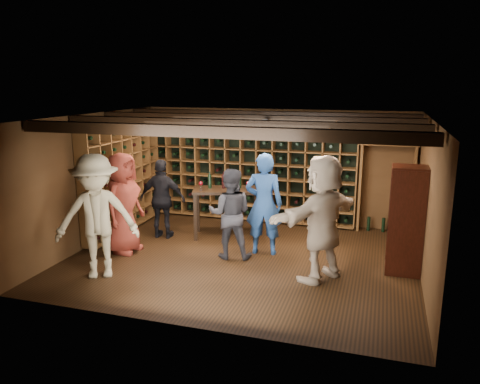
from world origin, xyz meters
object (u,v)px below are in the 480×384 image
(display_cabinet, at_px, (406,222))
(guest_woman_black, at_px, (163,199))
(guest_beige, at_px, (322,218))
(guest_red_floral, at_px, (123,203))
(guest_khaki, at_px, (97,217))
(tasting_table, at_px, (226,195))
(man_grey_suit, at_px, (230,214))
(man_blue_shirt, at_px, (264,204))

(display_cabinet, xyz_separation_m, guest_woman_black, (-4.56, 0.45, -0.06))
(guest_beige, bearing_deg, guest_woman_black, -75.22)
(guest_red_floral, bearing_deg, guest_khaki, -165.64)
(guest_red_floral, xyz_separation_m, guest_woman_black, (0.32, 0.94, -0.13))
(guest_woman_black, xyz_separation_m, tasting_table, (1.18, 0.45, 0.06))
(man_grey_suit, relative_size, guest_beige, 0.80)
(man_grey_suit, xyz_separation_m, tasting_table, (-0.45, 1.09, 0.05))
(display_cabinet, distance_m, guest_red_floral, 4.91)
(man_blue_shirt, relative_size, guest_beige, 0.93)
(display_cabinet, xyz_separation_m, tasting_table, (-3.38, 0.90, 0.01))
(tasting_table, bearing_deg, display_cabinet, -32.06)
(man_grey_suit, distance_m, guest_red_floral, 1.97)
(man_grey_suit, xyz_separation_m, guest_beige, (1.67, -0.48, 0.20))
(display_cabinet, distance_m, guest_woman_black, 4.59)
(display_cabinet, distance_m, tasting_table, 3.50)
(guest_khaki, height_order, guest_beige, guest_beige)
(guest_beige, bearing_deg, man_blue_shirt, -92.79)
(tasting_table, bearing_deg, guest_khaki, -134.83)
(man_blue_shirt, distance_m, tasting_table, 1.21)
(guest_red_floral, distance_m, guest_woman_black, 1.00)
(man_blue_shirt, relative_size, tasting_table, 1.29)
(display_cabinet, height_order, tasting_table, display_cabinet)
(guest_red_floral, relative_size, guest_woman_black, 1.16)
(man_grey_suit, height_order, tasting_table, man_grey_suit)
(tasting_table, bearing_deg, guest_red_floral, -154.53)
(display_cabinet, height_order, man_blue_shirt, man_blue_shirt)
(man_grey_suit, xyz_separation_m, guest_woman_black, (-1.63, 0.64, -0.01))
(guest_khaki, bearing_deg, tasting_table, 34.47)
(guest_red_floral, distance_m, tasting_table, 2.04)
(man_blue_shirt, relative_size, guest_red_floral, 1.01)
(man_grey_suit, relative_size, guest_khaki, 0.81)
(display_cabinet, relative_size, guest_woman_black, 1.10)
(guest_red_floral, xyz_separation_m, tasting_table, (1.50, 1.39, -0.06))
(guest_woman_black, bearing_deg, guest_red_floral, 65.71)
(guest_red_floral, height_order, tasting_table, guest_red_floral)
(guest_red_floral, relative_size, guest_beige, 0.92)
(guest_red_floral, xyz_separation_m, guest_khaki, (0.19, -1.12, 0.07))
(guest_beige, bearing_deg, guest_red_floral, -59.36)
(guest_woman_black, distance_m, guest_beige, 3.49)
(man_blue_shirt, bearing_deg, guest_red_floral, 7.56)
(display_cabinet, distance_m, guest_beige, 1.43)
(man_blue_shirt, relative_size, guest_woman_black, 1.17)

